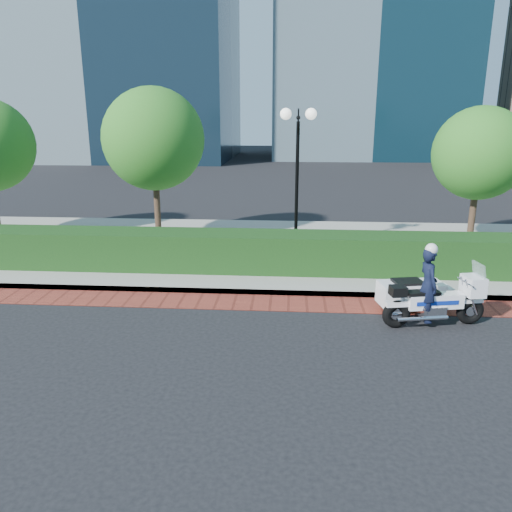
# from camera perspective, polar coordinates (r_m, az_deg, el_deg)

# --- Properties ---
(ground) EXTENTS (120.00, 120.00, 0.00)m
(ground) POSITION_cam_1_polar(r_m,az_deg,el_deg) (10.20, -1.07, -8.40)
(ground) COLOR black
(ground) RESTS_ON ground
(brick_strip) EXTENTS (60.00, 1.00, 0.01)m
(brick_strip) POSITION_cam_1_polar(r_m,az_deg,el_deg) (11.58, -0.41, -5.32)
(brick_strip) COLOR maroon
(brick_strip) RESTS_ON ground
(sidewalk) EXTENTS (60.00, 8.00, 0.15)m
(sidewalk) POSITION_cam_1_polar(r_m,az_deg,el_deg) (15.83, 0.87, 0.83)
(sidewalk) COLOR gray
(sidewalk) RESTS_ON ground
(hedge_main) EXTENTS (18.00, 1.20, 1.00)m
(hedge_main) POSITION_cam_1_polar(r_m,az_deg,el_deg) (13.37, 0.29, 0.52)
(hedge_main) COLOR black
(hedge_main) RESTS_ON sidewalk
(lamppost) EXTENTS (1.02, 0.70, 4.21)m
(lamppost) POSITION_cam_1_polar(r_m,az_deg,el_deg) (14.51, 4.75, 10.97)
(lamppost) COLOR black
(lamppost) RESTS_ON sidewalk
(tree_b) EXTENTS (3.20, 3.20, 4.89)m
(tree_b) POSITION_cam_1_polar(r_m,az_deg,el_deg) (16.36, -11.63, 12.94)
(tree_b) COLOR #332319
(tree_b) RESTS_ON sidewalk
(tree_c) EXTENTS (2.80, 2.80, 4.30)m
(tree_c) POSITION_cam_1_polar(r_m,az_deg,el_deg) (16.78, 24.20, 10.64)
(tree_c) COLOR #332319
(tree_c) RESTS_ON sidewalk
(police_motorcycle) EXTENTS (2.16, 1.55, 1.76)m
(police_motorcycle) POSITION_cam_1_polar(r_m,az_deg,el_deg) (11.01, 18.64, -4.04)
(police_motorcycle) COLOR black
(police_motorcycle) RESTS_ON ground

